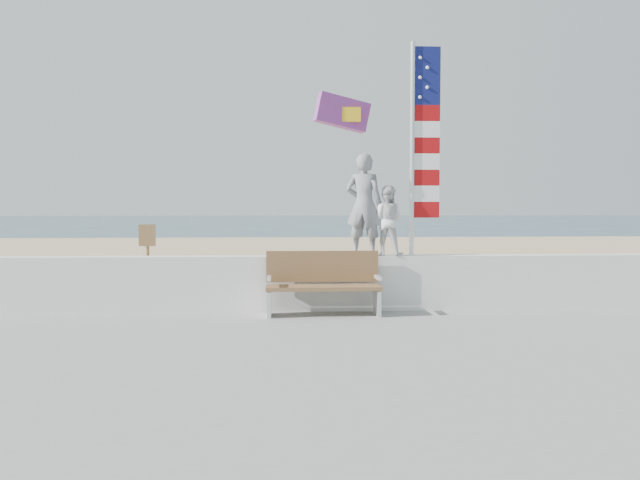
# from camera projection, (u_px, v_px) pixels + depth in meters

# --- Properties ---
(ground) EXTENTS (220.00, 220.00, 0.00)m
(ground) POSITION_uv_depth(u_px,v_px,m) (313.00, 346.00, 9.18)
(ground) COLOR #294353
(ground) RESTS_ON ground
(sand) EXTENTS (90.00, 40.00, 0.08)m
(sand) POSITION_uv_depth(u_px,v_px,m) (297.00, 275.00, 18.15)
(sand) COLOR tan
(sand) RESTS_ON ground
(boardwalk) EXTENTS (50.00, 12.40, 0.10)m
(boardwalk) POSITION_uv_depth(u_px,v_px,m) (338.00, 438.00, 5.18)
(boardwalk) COLOR gray
(boardwalk) RESTS_ON sand
(seawall) EXTENTS (30.00, 0.35, 0.90)m
(seawall) POSITION_uv_depth(u_px,v_px,m) (307.00, 283.00, 11.14)
(seawall) COLOR silver
(seawall) RESTS_ON boardwalk
(adult) EXTENTS (0.72, 0.60, 1.68)m
(adult) POSITION_uv_depth(u_px,v_px,m) (364.00, 205.00, 11.13)
(adult) COLOR slate
(adult) RESTS_ON seawall
(child) EXTENTS (0.67, 0.60, 1.15)m
(child) POSITION_uv_depth(u_px,v_px,m) (387.00, 221.00, 11.16)
(child) COLOR silver
(child) RESTS_ON seawall
(bench) EXTENTS (1.80, 0.57, 1.00)m
(bench) POSITION_uv_depth(u_px,v_px,m) (323.00, 283.00, 10.70)
(bench) COLOR brown
(bench) RESTS_ON boardwalk
(flag) EXTENTS (0.50, 0.08, 3.50)m
(flag) POSITION_uv_depth(u_px,v_px,m) (420.00, 139.00, 11.12)
(flag) COLOR white
(flag) RESTS_ON seawall
(parafoil_kite) EXTENTS (1.11, 0.48, 0.74)m
(parafoil_kite) POSITION_uv_depth(u_px,v_px,m) (343.00, 113.00, 12.77)
(parafoil_kite) COLOR #FC1C35
(parafoil_kite) RESTS_ON ground
(sign) EXTENTS (0.32, 0.07, 1.46)m
(sign) POSITION_uv_depth(u_px,v_px,m) (147.00, 255.00, 13.07)
(sign) COLOR olive
(sign) RESTS_ON sand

